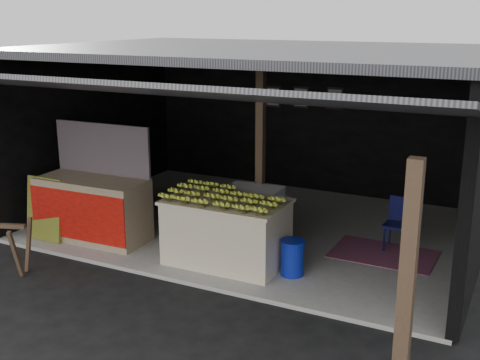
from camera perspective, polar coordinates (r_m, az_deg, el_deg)
The scene contains 13 objects.
ground at distance 8.27m, azimuth -5.68°, elevation -9.79°, with size 80.00×80.00×0.00m, color black.
concrete_slab at distance 10.29m, azimuth 1.75°, elevation -4.37°, with size 7.00×5.00×0.06m, color gray.
shophouse at distance 10.07m, azimuth 2.62°, elevation 7.34°, with size 7.40×7.29×3.02m.
banana_table at distance 8.59m, azimuth -1.28°, elevation -4.89°, with size 1.71×1.06×0.94m.
banana_pile at distance 8.41m, azimuth -1.30°, elevation -1.31°, with size 1.57×0.94×0.19m, color gold, non-canonical shape.
white_crate at distance 9.24m, azimuth 1.28°, elevation -3.47°, with size 0.86×0.62×0.92m.
neighbor_stall at distance 9.76m, azimuth -13.74°, elevation -2.40°, with size 1.78×0.84×1.81m.
green_signboard at distance 9.93m, azimuth -18.09°, elevation -2.64°, with size 0.67×0.04×1.01m, color black.
sawhorse at distance 8.99m, azimuth -21.74°, elevation -5.49°, with size 0.84×0.83×0.74m.
water_barrel at distance 8.30m, azimuth 4.98°, elevation -7.44°, with size 0.32×0.32×0.47m, color #0E1E9C.
plastic_chair at distance 9.40m, azimuth 14.89°, elevation -3.61°, with size 0.40×0.40×0.80m.
magenta_rug at distance 9.28m, azimuth 13.44°, elevation -6.83°, with size 1.50×1.00×0.01m, color maroon.
picture_frames at distance 12.06m, azimuth 5.95°, elevation 7.80°, with size 1.62×0.04×0.46m.
Camera 1 is at (4.06, -6.29, 3.51)m, focal length 45.00 mm.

